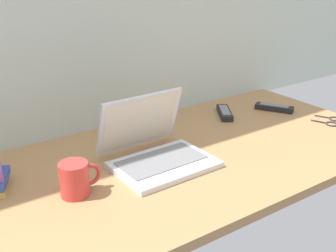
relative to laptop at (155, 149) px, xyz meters
name	(u,v)px	position (x,y,z in m)	size (l,w,h in m)	color
desk	(178,161)	(0.08, -0.01, -0.06)	(1.60, 0.76, 0.03)	#A87A4C
laptop	(155,149)	(0.00, 0.00, 0.00)	(0.31, 0.29, 0.21)	silver
coffee_mug	(75,179)	(-0.29, -0.04, 0.01)	(0.12, 0.08, 0.10)	red
remote_control_near	(274,108)	(0.69, 0.12, -0.03)	(0.12, 0.16, 0.02)	black
remote_control_far	(225,113)	(0.47, 0.19, -0.03)	(0.12, 0.16, 0.02)	black
eyeglasses	(332,121)	(0.77, -0.11, -0.04)	(0.13, 0.13, 0.01)	#333338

